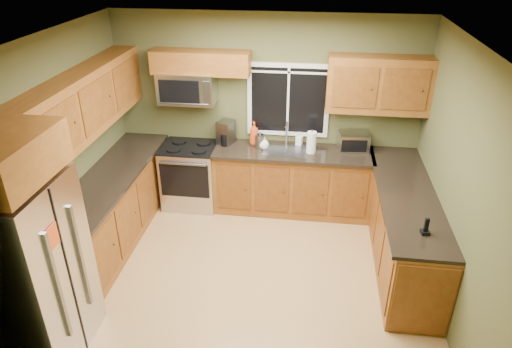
% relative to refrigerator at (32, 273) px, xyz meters
% --- Properties ---
extents(floor, '(4.20, 4.20, 0.00)m').
position_rel_refrigerator_xyz_m(floor, '(1.74, 1.30, -0.90)').
color(floor, '#B0834D').
rests_on(floor, ground).
extents(ceiling, '(4.20, 4.20, 0.00)m').
position_rel_refrigerator_xyz_m(ceiling, '(1.74, 1.30, 1.80)').
color(ceiling, white).
rests_on(ceiling, back_wall).
extents(back_wall, '(4.20, 0.00, 4.20)m').
position_rel_refrigerator_xyz_m(back_wall, '(1.74, 3.10, 0.45)').
color(back_wall, '#4E502B').
rests_on(back_wall, ground).
extents(front_wall, '(4.20, 0.00, 4.20)m').
position_rel_refrigerator_xyz_m(front_wall, '(1.74, -0.50, 0.45)').
color(front_wall, '#4E502B').
rests_on(front_wall, ground).
extents(left_wall, '(0.00, 3.60, 3.60)m').
position_rel_refrigerator_xyz_m(left_wall, '(-0.36, 1.30, 0.45)').
color(left_wall, '#4E502B').
rests_on(left_wall, ground).
extents(right_wall, '(0.00, 3.60, 3.60)m').
position_rel_refrigerator_xyz_m(right_wall, '(3.84, 1.30, 0.45)').
color(right_wall, '#4E502B').
rests_on(right_wall, ground).
extents(window, '(1.12, 0.03, 1.02)m').
position_rel_refrigerator_xyz_m(window, '(2.04, 3.08, 0.65)').
color(window, white).
rests_on(window, back_wall).
extents(base_cabinets_left, '(0.60, 2.65, 0.90)m').
position_rel_refrigerator_xyz_m(base_cabinets_left, '(-0.06, 1.78, -0.45)').
color(base_cabinets_left, brown).
rests_on(base_cabinets_left, ground).
extents(countertop_left, '(0.65, 2.65, 0.04)m').
position_rel_refrigerator_xyz_m(countertop_left, '(-0.04, 1.78, 0.02)').
color(countertop_left, black).
rests_on(countertop_left, base_cabinets_left).
extents(base_cabinets_back, '(2.17, 0.60, 0.90)m').
position_rel_refrigerator_xyz_m(base_cabinets_back, '(2.15, 2.80, -0.45)').
color(base_cabinets_back, brown).
rests_on(base_cabinets_back, ground).
extents(countertop_back, '(2.17, 0.65, 0.04)m').
position_rel_refrigerator_xyz_m(countertop_back, '(2.15, 2.78, 0.02)').
color(countertop_back, black).
rests_on(countertop_back, base_cabinets_back).
extents(base_cabinets_peninsula, '(0.60, 2.52, 0.90)m').
position_rel_refrigerator_xyz_m(base_cabinets_peninsula, '(3.54, 1.84, -0.45)').
color(base_cabinets_peninsula, brown).
rests_on(base_cabinets_peninsula, ground).
extents(countertop_peninsula, '(0.65, 2.50, 0.04)m').
position_rel_refrigerator_xyz_m(countertop_peninsula, '(3.51, 1.85, 0.02)').
color(countertop_peninsula, black).
rests_on(countertop_peninsula, base_cabinets_peninsula).
extents(upper_cabinets_left, '(0.33, 2.65, 0.72)m').
position_rel_refrigerator_xyz_m(upper_cabinets_left, '(-0.20, 1.78, 0.96)').
color(upper_cabinets_left, brown).
rests_on(upper_cabinets_left, left_wall).
extents(upper_cabinets_back_left, '(1.30, 0.33, 0.30)m').
position_rel_refrigerator_xyz_m(upper_cabinets_back_left, '(0.89, 2.94, 1.17)').
color(upper_cabinets_back_left, brown).
rests_on(upper_cabinets_back_left, back_wall).
extents(upper_cabinets_back_right, '(1.30, 0.33, 0.72)m').
position_rel_refrigerator_xyz_m(upper_cabinets_back_right, '(3.19, 2.94, 0.96)').
color(upper_cabinets_back_right, brown).
rests_on(upper_cabinets_back_right, back_wall).
extents(refrigerator, '(0.74, 0.90, 1.80)m').
position_rel_refrigerator_xyz_m(refrigerator, '(0.00, 0.00, 0.00)').
color(refrigerator, '#B7B7BC').
rests_on(refrigerator, ground).
extents(range, '(0.76, 0.69, 0.94)m').
position_rel_refrigerator_xyz_m(range, '(0.69, 2.77, -0.43)').
color(range, '#B7B7BC').
rests_on(range, ground).
extents(microwave, '(0.76, 0.41, 0.42)m').
position_rel_refrigerator_xyz_m(microwave, '(0.69, 2.91, 0.83)').
color(microwave, '#B7B7BC').
rests_on(microwave, back_wall).
extents(sink, '(0.60, 0.42, 0.36)m').
position_rel_refrigerator_xyz_m(sink, '(2.04, 2.79, 0.05)').
color(sink, slate).
rests_on(sink, countertop_back).
extents(toaster_oven, '(0.43, 0.35, 0.25)m').
position_rel_refrigerator_xyz_m(toaster_oven, '(2.96, 2.92, 0.16)').
color(toaster_oven, '#B7B7BC').
rests_on(toaster_oven, countertop_back).
extents(coffee_maker, '(0.26, 0.30, 0.33)m').
position_rel_refrigerator_xyz_m(coffee_maker, '(1.20, 2.91, 0.19)').
color(coffee_maker, slate).
rests_on(coffee_maker, countertop_back).
extents(kettle, '(0.17, 0.17, 0.24)m').
position_rel_refrigerator_xyz_m(kettle, '(1.69, 2.81, 0.15)').
color(kettle, '#B7B7BC').
rests_on(kettle, countertop_back).
extents(paper_towel_roll, '(0.15, 0.15, 0.33)m').
position_rel_refrigerator_xyz_m(paper_towel_roll, '(2.39, 2.76, 0.19)').
color(paper_towel_roll, white).
rests_on(paper_towel_roll, countertop_back).
extents(soap_bottle_a, '(0.15, 0.16, 0.32)m').
position_rel_refrigerator_xyz_m(soap_bottle_a, '(1.59, 2.94, 0.20)').
color(soap_bottle_a, '#ED4B16').
rests_on(soap_bottle_a, countertop_back).
extents(soap_bottle_b, '(0.11, 0.11, 0.19)m').
position_rel_refrigerator_xyz_m(soap_bottle_b, '(2.22, 3.00, 0.13)').
color(soap_bottle_b, white).
rests_on(soap_bottle_b, countertop_back).
extents(soap_bottle_c, '(0.17, 0.17, 0.19)m').
position_rel_refrigerator_xyz_m(soap_bottle_c, '(1.74, 2.80, 0.13)').
color(soap_bottle_c, white).
rests_on(soap_bottle_c, countertop_back).
extents(cordless_phone, '(0.09, 0.09, 0.18)m').
position_rel_refrigerator_xyz_m(cordless_phone, '(3.55, 1.01, 0.09)').
color(cordless_phone, black).
rests_on(cordless_phone, countertop_peninsula).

